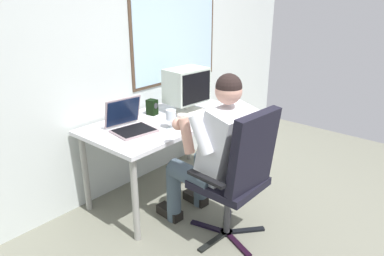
% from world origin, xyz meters
% --- Properties ---
extents(wall_rear, '(5.25, 0.08, 2.74)m').
position_xyz_m(wall_rear, '(0.02, 1.98, 1.37)').
color(wall_rear, silver).
rests_on(wall_rear, ground).
extents(desk, '(1.49, 0.78, 0.74)m').
position_xyz_m(desk, '(0.01, 1.54, 0.67)').
color(desk, gray).
rests_on(desk, ground).
extents(office_chair, '(0.60, 0.61, 1.07)m').
position_xyz_m(office_chair, '(-0.17, 0.62, 0.60)').
color(office_chair, black).
rests_on(office_chair, ground).
extents(person_seated, '(0.55, 0.79, 1.29)m').
position_xyz_m(person_seated, '(-0.15, 0.87, 0.68)').
color(person_seated, '#404F5C').
rests_on(person_seated, ground).
extents(crt_monitor, '(0.40, 0.30, 0.41)m').
position_xyz_m(crt_monitor, '(0.29, 1.54, 0.99)').
color(crt_monitor, beige).
rests_on(crt_monitor, desk).
extents(laptop, '(0.37, 0.37, 0.26)m').
position_xyz_m(laptop, '(-0.39, 1.58, 0.81)').
color(laptop, gray).
rests_on(laptop, desk).
extents(wine_glass, '(0.09, 0.09, 0.16)m').
position_xyz_m(wine_glass, '(-0.14, 1.34, 0.85)').
color(wine_glass, silver).
rests_on(wine_glass, desk).
extents(desk_speaker, '(0.09, 0.10, 0.14)m').
position_xyz_m(desk_speaker, '(0.01, 1.71, 0.81)').
color(desk_speaker, black).
rests_on(desk_speaker, desk).
extents(coffee_mug, '(0.09, 0.09, 0.09)m').
position_xyz_m(coffee_mug, '(0.00, 1.33, 0.79)').
color(coffee_mug, beige).
rests_on(coffee_mug, desk).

